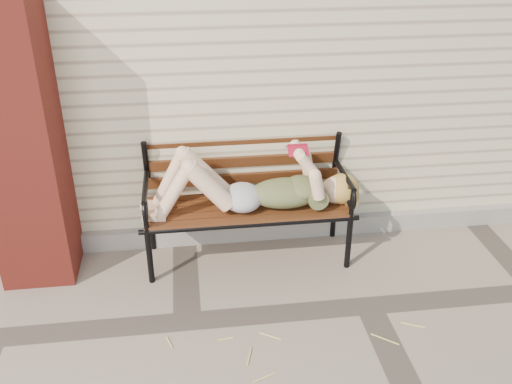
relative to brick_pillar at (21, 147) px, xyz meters
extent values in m
plane|color=gray|center=(2.30, -0.75, -1.00)|extent=(80.00, 80.00, 0.00)
cube|color=beige|center=(2.30, 2.25, 0.50)|extent=(8.00, 4.00, 3.00)
cube|color=gray|center=(2.30, 0.22, -0.93)|extent=(8.00, 0.10, 0.15)
cube|color=maroon|center=(0.00, 0.00, 0.00)|extent=(0.50, 0.50, 2.00)
cylinder|color=black|center=(0.80, -0.27, -0.78)|extent=(0.04, 0.04, 0.45)
cylinder|color=black|center=(0.80, 0.17, -0.78)|extent=(0.04, 0.04, 0.45)
cylinder|color=black|center=(2.27, -0.27, -0.78)|extent=(0.04, 0.04, 0.45)
cylinder|color=black|center=(2.27, 0.17, -0.78)|extent=(0.04, 0.04, 0.45)
cube|color=#522715|center=(1.54, -0.05, -0.55)|extent=(1.51, 0.49, 0.03)
cylinder|color=black|center=(1.54, -0.27, -0.57)|extent=(1.59, 0.04, 0.04)
cylinder|color=black|center=(1.54, 0.17, -0.57)|extent=(1.59, 0.04, 0.04)
torus|color=black|center=(1.54, 0.28, -0.06)|extent=(0.27, 0.04, 0.27)
ellipsoid|color=#093443|center=(1.82, -0.08, -0.43)|extent=(0.54, 0.31, 0.21)
ellipsoid|color=#093443|center=(1.94, -0.08, -0.40)|extent=(0.26, 0.30, 0.16)
ellipsoid|color=silver|center=(1.50, -0.08, -0.45)|extent=(0.30, 0.34, 0.19)
sphere|color=#FFD8AB|center=(2.20, -0.08, -0.43)|extent=(0.22, 0.22, 0.22)
ellipsoid|color=gold|center=(2.25, -0.08, -0.43)|extent=(0.25, 0.25, 0.23)
cube|color=maroon|center=(1.90, -0.08, -0.06)|extent=(0.14, 0.02, 0.02)
cube|color=beige|center=(1.90, -0.12, -0.08)|extent=(0.14, 0.09, 0.05)
cube|color=beige|center=(1.90, -0.04, -0.08)|extent=(0.14, 0.09, 0.05)
cube|color=maroon|center=(1.90, -0.12, -0.08)|extent=(0.15, 0.09, 0.05)
cube|color=maroon|center=(1.90, -0.04, -0.08)|extent=(0.15, 0.09, 0.05)
cylinder|color=#D8CF69|center=(0.71, -1.25, -0.99)|extent=(0.01, 0.12, 0.01)
cylinder|color=#D8CF69|center=(0.69, -1.09, -0.99)|extent=(0.09, 0.01, 0.01)
cylinder|color=#D8CF69|center=(2.41, -1.19, -0.99)|extent=(0.11, 0.03, 0.01)
cylinder|color=#D8CF69|center=(0.48, -0.98, -0.99)|extent=(0.12, 0.09, 0.01)
cylinder|color=#D8CF69|center=(2.51, -0.94, -0.99)|extent=(0.18, 0.06, 0.01)
cylinder|color=#D8CF69|center=(2.38, -1.20, -0.99)|extent=(0.02, 0.17, 0.01)
camera|label=1|loc=(1.12, -3.74, 1.54)|focal=40.00mm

